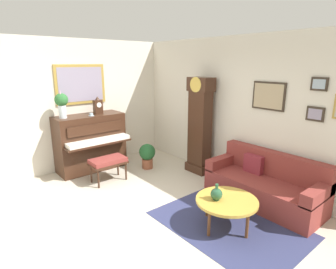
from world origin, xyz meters
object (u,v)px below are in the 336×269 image
Objects in this scene: piano at (91,142)px; flower_vase at (62,103)px; grandfather_clock at (200,128)px; mantel_clock at (98,106)px; coffee_table at (227,201)px; green_jug at (216,194)px; couch at (265,185)px; potted_plant at (147,154)px; teacup at (91,115)px; piano_bench at (108,162)px.

piano is 2.48× the size of flower_vase.
grandfather_clock reaches higher than flower_vase.
grandfather_clock is 2.84m from flower_vase.
flower_vase is (-0.00, -0.77, 0.14)m from mantel_clock.
green_jug is at bearing -127.29° from coffee_table.
mantel_clock is (-3.28, -1.37, 1.08)m from couch.
green_jug is (-0.04, -1.20, 0.20)m from couch.
couch is 3.39× the size of potted_plant.
coffee_table is 0.19m from green_jug.
teacup is at bearing -130.91° from grandfather_clock.
piano_bench is at bearing -17.18° from mantel_clock.
flower_vase is (-1.62, -2.26, 0.57)m from grandfather_clock.
grandfather_clock is at bearing 65.79° from piano_bench.
couch is at bearing 13.68° from potted_plant.
potted_plant is (-2.53, -0.62, 0.01)m from couch.
mantel_clock is (-0.83, 0.26, 0.99)m from piano_bench.
flower_vase is at bearing -146.94° from couch.
coffee_table is at bearing -35.26° from grandfather_clock.
potted_plant is at bearing -139.36° from grandfather_clock.
piano is 2.38m from grandfather_clock.
couch reaches higher than coffee_table.
coffee_table is 3.35m from teacup.
piano is 3.66m from couch.
couch is 2.61m from potted_plant.
flower_vase reaches higher than coffee_table.
teacup is at bearing -60.86° from mantel_clock.
piano_bench is at bearing -170.10° from green_jug.
piano is at bearing -154.16° from couch.
teacup is (0.12, -0.22, -0.15)m from mantel_clock.
potted_plant is at bearing 45.25° from mantel_clock.
grandfather_clock is 2.29m from teacup.
piano_bench is 1.31m from mantel_clock.
piano_bench is at bearing -2.71° from teacup.
green_jug is (3.24, 0.93, -1.02)m from flower_vase.
potted_plant is (-2.58, 0.47, -0.08)m from coffee_table.
piano reaches higher than couch.
flower_vase reaches higher than piano.
piano is 3.26m from green_jug.
coffee_table is at bearing -87.28° from couch.
flower_vase is 5.00× the size of teacup.
grandfather_clock reaches higher than piano_bench.
potted_plant is at bearing 166.76° from green_jug.
potted_plant is at bearing 57.48° from teacup.
grandfather_clock is 1.07× the size of couch.
piano_bench is 6.03× the size of teacup.
grandfather_clock is at bearing 42.85° from mantel_clock.
piano_bench is 2.92× the size of green_jug.
grandfather_clock reaches higher than mantel_clock.
piano is 0.71× the size of grandfather_clock.
mantel_clock is 0.29m from teacup.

